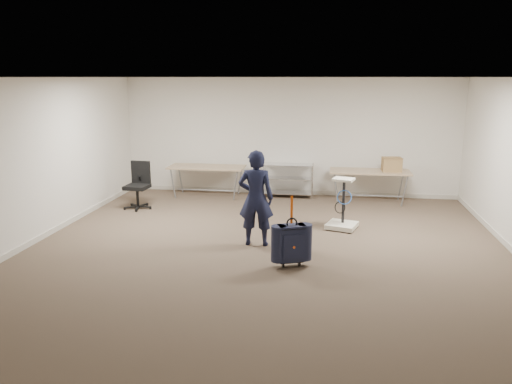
# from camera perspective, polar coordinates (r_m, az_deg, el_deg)

# --- Properties ---
(ground) EXTENTS (9.00, 9.00, 0.00)m
(ground) POSITION_cam_1_polar(r_m,az_deg,el_deg) (8.00, 0.83, -7.48)
(ground) COLOR #413227
(ground) RESTS_ON ground
(room_shell) EXTENTS (8.00, 9.00, 9.00)m
(room_shell) POSITION_cam_1_polar(r_m,az_deg,el_deg) (9.28, 1.99, -4.24)
(room_shell) COLOR silver
(room_shell) RESTS_ON ground
(folding_table_left) EXTENTS (1.80, 0.75, 0.73)m
(folding_table_left) POSITION_cam_1_polar(r_m,az_deg,el_deg) (11.93, -5.65, 2.69)
(folding_table_left) COLOR #8E7357
(folding_table_left) RESTS_ON ground
(folding_table_right) EXTENTS (1.80, 0.75, 0.73)m
(folding_table_right) POSITION_cam_1_polar(r_m,az_deg,el_deg) (11.61, 12.87, 2.14)
(folding_table_right) COLOR #8E7357
(folding_table_right) RESTS_ON ground
(wire_shelf) EXTENTS (1.22, 0.47, 0.80)m
(wire_shelf) POSITION_cam_1_polar(r_m,az_deg,el_deg) (11.91, 3.57, 1.55)
(wire_shelf) COLOR silver
(wire_shelf) RESTS_ON ground
(person) EXTENTS (0.61, 0.41, 1.63)m
(person) POSITION_cam_1_polar(r_m,az_deg,el_deg) (8.36, -0.01, -0.72)
(person) COLOR black
(person) RESTS_ON ground
(suitcase) EXTENTS (0.46, 0.36, 1.10)m
(suitcase) POSITION_cam_1_polar(r_m,az_deg,el_deg) (7.52, 4.08, -5.85)
(suitcase) COLOR black
(suitcase) RESTS_ON ground
(office_chair) EXTENTS (0.62, 0.62, 1.02)m
(office_chair) POSITION_cam_1_polar(r_m,az_deg,el_deg) (11.17, -13.30, -0.26)
(office_chair) COLOR black
(office_chair) RESTS_ON ground
(equipment_cart) EXTENTS (0.66, 0.66, 0.97)m
(equipment_cart) POSITION_cam_1_polar(r_m,az_deg,el_deg) (9.54, 9.82, -2.67)
(equipment_cart) COLOR beige
(equipment_cart) RESTS_ON ground
(cardboard_box) EXTENTS (0.44, 0.35, 0.31)m
(cardboard_box) POSITION_cam_1_polar(r_m,az_deg,el_deg) (11.62, 15.25, 3.06)
(cardboard_box) COLOR #8F5D42
(cardboard_box) RESTS_ON folding_table_right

